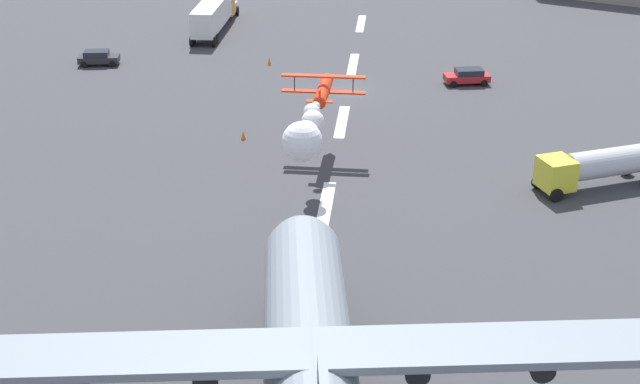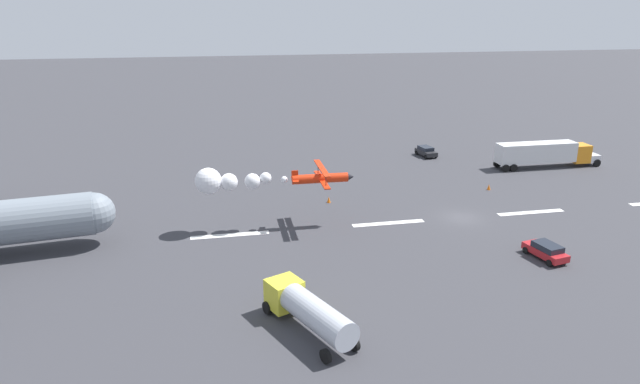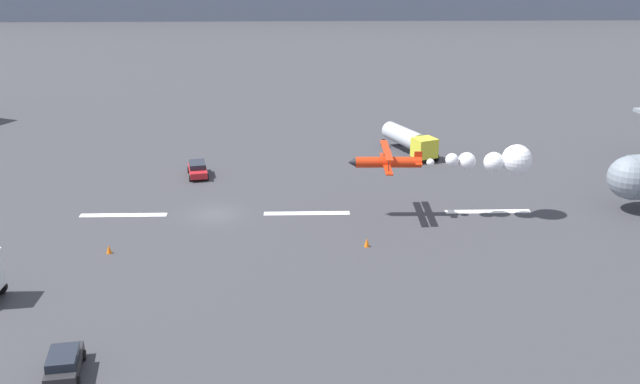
# 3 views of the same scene
# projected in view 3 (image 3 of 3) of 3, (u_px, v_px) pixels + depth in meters

# --- Properties ---
(ground_plane) EXTENTS (440.00, 440.00, 0.00)m
(ground_plane) POSITION_uv_depth(u_px,v_px,m) (215.00, 214.00, 68.47)
(ground_plane) COLOR #38383D
(ground_plane) RESTS_ON ground
(runway_stripe_2) EXTENTS (8.00, 0.90, 0.01)m
(runway_stripe_2) POSITION_uv_depth(u_px,v_px,m) (123.00, 215.00, 68.25)
(runway_stripe_2) COLOR white
(runway_stripe_2) RESTS_ON ground
(runway_stripe_3) EXTENTS (8.00, 0.90, 0.01)m
(runway_stripe_3) POSITION_uv_depth(u_px,v_px,m) (307.00, 213.00, 68.69)
(runway_stripe_3) COLOR white
(runway_stripe_3) RESTS_ON ground
(runway_stripe_4) EXTENTS (8.00, 0.90, 0.01)m
(runway_stripe_4) POSITION_uv_depth(u_px,v_px,m) (488.00, 211.00, 69.14)
(runway_stripe_4) COLOR white
(runway_stripe_4) RESTS_ON ground
(stunt_biplane_red) EXTENTS (16.49, 6.52, 2.71)m
(stunt_biplane_red) POSITION_uv_depth(u_px,v_px,m) (480.00, 161.00, 66.08)
(stunt_biplane_red) COLOR red
(fuel_tanker_truck) EXTENTS (5.99, 9.14, 2.90)m
(fuel_tanker_truck) POSITION_uv_depth(u_px,v_px,m) (409.00, 140.00, 86.48)
(fuel_tanker_truck) COLOR yellow
(fuel_tanker_truck) RESTS_ON ground
(followme_car_yellow) EXTENTS (2.53, 4.34, 1.52)m
(followme_car_yellow) POSITION_uv_depth(u_px,v_px,m) (64.00, 363.00, 43.38)
(followme_car_yellow) COLOR #262628
(followme_car_yellow) RESTS_ON ground
(airport_staff_sedan) EXTENTS (2.69, 4.58, 1.52)m
(airport_staff_sedan) POSITION_uv_depth(u_px,v_px,m) (198.00, 169.00, 78.86)
(airport_staff_sedan) COLOR #B21E23
(airport_staff_sedan) RESTS_ON ground
(traffic_cone_near) EXTENTS (0.44, 0.44, 0.75)m
(traffic_cone_near) POSITION_uv_depth(u_px,v_px,m) (109.00, 249.00, 60.02)
(traffic_cone_near) COLOR orange
(traffic_cone_near) RESTS_ON ground
(traffic_cone_far) EXTENTS (0.44, 0.44, 0.75)m
(traffic_cone_far) POSITION_uv_depth(u_px,v_px,m) (367.00, 242.00, 61.32)
(traffic_cone_far) COLOR orange
(traffic_cone_far) RESTS_ON ground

